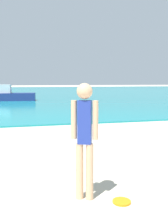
% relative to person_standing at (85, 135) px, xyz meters
% --- Properties ---
extents(water, '(160.00, 60.00, 0.06)m').
position_rel_person_standing_xyz_m(water, '(1.11, 35.83, -0.87)').
color(water, teal).
rests_on(water, ground).
extents(person_standing, '(0.34, 0.21, 1.58)m').
position_rel_person_standing_xyz_m(person_standing, '(0.00, 0.00, 0.00)').
color(person_standing, '#DDAD84').
rests_on(person_standing, ground).
extents(frisbee, '(0.24, 0.24, 0.03)m').
position_rel_person_standing_xyz_m(frisbee, '(0.45, -0.23, -0.89)').
color(frisbee, orange).
rests_on(frisbee, ground).
extents(boat_near, '(3.89, 1.61, 1.29)m').
position_rel_person_standing_xyz_m(boat_near, '(-1.64, 17.78, -0.40)').
color(boat_near, navy).
rests_on(boat_near, water).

